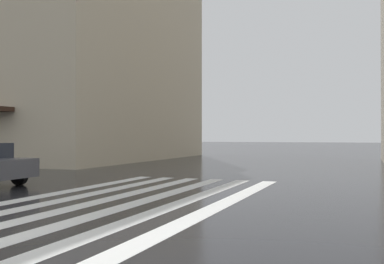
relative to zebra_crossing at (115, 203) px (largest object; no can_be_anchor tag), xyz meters
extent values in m
cube|color=silver|center=(0.00, -2.50, 0.00)|extent=(13.00, 0.50, 0.01)
cube|color=silver|center=(0.00, -1.50, 0.00)|extent=(13.00, 0.50, 0.01)
cube|color=silver|center=(0.00, -0.50, 0.00)|extent=(13.00, 0.50, 0.01)
cube|color=silver|center=(0.00, 0.50, 0.00)|extent=(13.00, 0.50, 0.01)
cube|color=silver|center=(0.00, 1.50, 0.00)|extent=(13.00, 0.50, 0.01)
cube|color=silver|center=(0.00, 2.50, 0.00)|extent=(13.00, 0.50, 0.01)
cube|color=beige|center=(17.37, 19.81, 10.45)|extent=(17.75, 24.98, 20.91)
cylinder|color=black|center=(2.33, 5.09, 0.31)|extent=(0.20, 0.62, 0.62)
camera|label=1|loc=(-9.46, -5.72, 1.64)|focal=41.72mm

